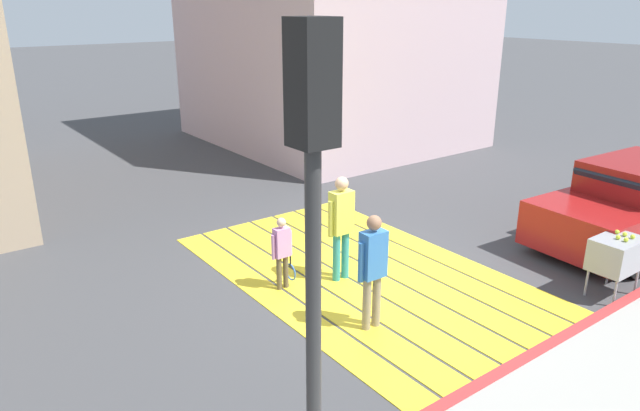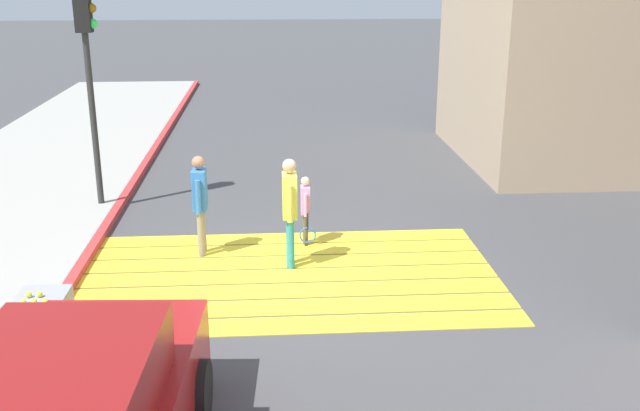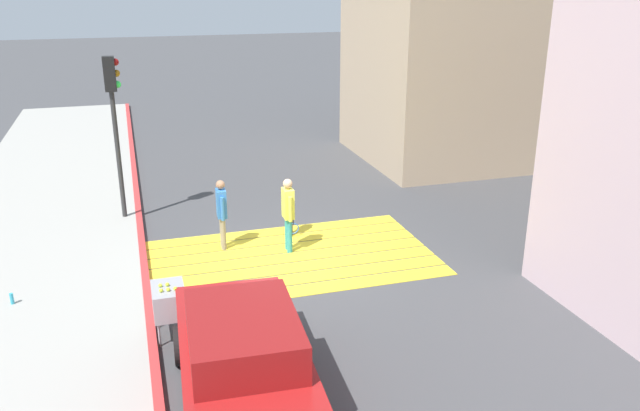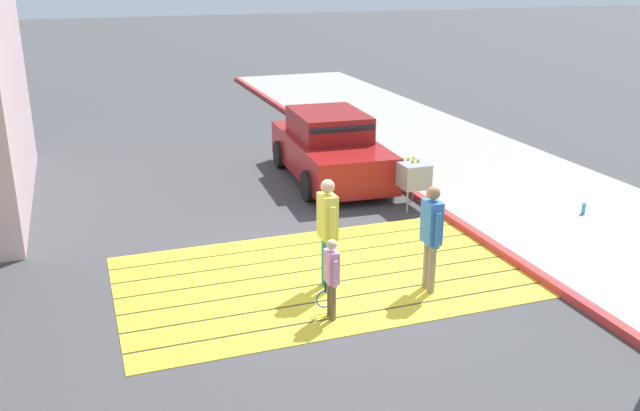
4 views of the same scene
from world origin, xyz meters
name	(u,v)px [view 2 (image 2 of 4)]	position (x,y,z in m)	size (l,w,h in m)	color
ground_plane	(289,276)	(0.00, 0.00, 0.00)	(120.00, 120.00, 0.00)	#424244
crosswalk_stripes	(289,276)	(0.00, 0.00, 0.01)	(6.40, 3.80, 0.01)	yellow
curb_painted	(74,278)	(-3.25, 0.00, 0.07)	(0.16, 40.00, 0.13)	#BC3333
traffic_light_corner	(88,53)	(-3.58, 3.58, 3.04)	(0.39, 0.28, 4.24)	#2D2D2D
tennis_ball_cart	(41,319)	(-2.90, -2.63, 0.70)	(0.56, 0.80, 1.02)	#99999E
pedestrian_adult_lead	(290,205)	(0.03, 0.40, 1.02)	(0.23, 0.51, 1.76)	teal
pedestrian_adult_trailing	(200,198)	(-1.40, 1.00, 0.98)	(0.23, 0.49, 1.68)	gray
pedestrian_child_with_racket	(305,207)	(0.32, 1.34, 0.67)	(0.28, 0.37, 1.20)	brown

